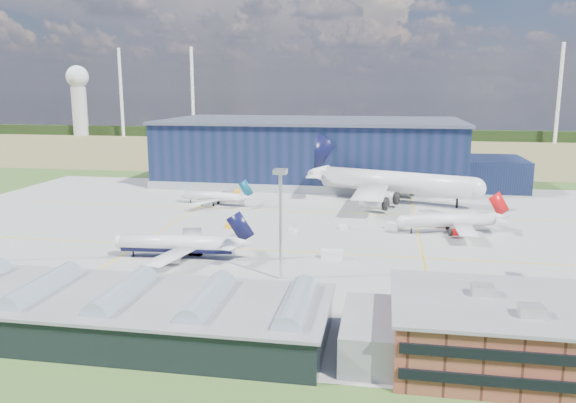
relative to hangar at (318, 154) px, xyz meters
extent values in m
plane|color=#345620|center=(-2.81, -94.80, -11.62)|extent=(600.00, 600.00, 0.00)
cube|color=gray|center=(-2.81, -84.80, -11.59)|extent=(220.00, 160.00, 0.06)
cube|color=yellow|center=(-2.81, -104.80, -11.54)|extent=(180.00, 0.40, 0.02)
cube|color=yellow|center=(-2.81, -59.80, -11.54)|extent=(180.00, 0.40, 0.02)
cube|color=yellow|center=(-32.81, -84.80, -11.54)|extent=(0.40, 120.00, 0.02)
cube|color=yellow|center=(37.19, -84.80, -11.54)|extent=(0.40, 120.00, 0.02)
cube|color=olive|center=(-2.81, 125.20, -11.62)|extent=(600.00, 220.00, 0.01)
cube|color=black|center=(-2.81, 205.20, -7.62)|extent=(600.00, 8.00, 8.00)
cylinder|color=white|center=(-182.81, 195.20, 23.38)|extent=(2.40, 2.40, 70.00)
cylinder|color=white|center=(-122.81, 195.20, 23.38)|extent=(2.40, 2.40, 70.00)
cylinder|color=white|center=(147.19, 195.20, 23.38)|extent=(2.40, 2.40, 70.00)
cylinder|color=silver|center=(-222.81, 200.20, 8.38)|extent=(12.00, 12.00, 40.00)
sphere|color=white|center=(-222.81, 200.20, 36.38)|extent=(18.00, 18.00, 18.00)
cube|color=#101C36|center=(-2.81, 0.20, 0.88)|extent=(120.00, 60.00, 25.00)
cube|color=#8E959B|center=(-2.81, 0.20, -10.02)|extent=(121.00, 61.00, 3.20)
cube|color=#4D5262|center=(-2.81, 0.20, 13.88)|extent=(122.00, 62.00, 1.20)
cube|color=#101C36|center=(69.19, -4.80, -5.62)|extent=(24.00, 30.00, 12.00)
cube|color=brown|center=(52.19, -154.80, -7.12)|extent=(45.00, 22.00, 9.00)
cube|color=slate|center=(52.19, -154.80, -2.42)|extent=(46.00, 23.00, 0.50)
cube|color=black|center=(52.19, -143.60, -8.62)|extent=(44.00, 0.40, 1.40)
cube|color=black|center=(52.19, -143.60, -5.12)|extent=(44.00, 0.40, 1.40)
cube|color=beige|center=(42.19, -152.80, -1.52)|extent=(3.20, 2.60, 1.60)
cube|color=beige|center=(47.19, -159.80, -1.52)|extent=(3.20, 2.60, 1.60)
cube|color=black|center=(-12.81, -154.80, -8.62)|extent=(65.00, 22.00, 6.00)
cube|color=slate|center=(-12.81, -154.80, -5.42)|extent=(66.00, 23.00, 0.50)
cube|color=slate|center=(27.19, -154.80, -8.62)|extent=(10.00, 18.00, 6.00)
cylinder|color=#92A3B4|center=(-26.81, -154.80, -5.22)|extent=(4.40, 18.00, 4.40)
cylinder|color=#92A3B4|center=(-12.81, -154.80, -5.22)|extent=(4.40, 18.00, 4.40)
cylinder|color=#92A3B4|center=(1.19, -154.80, -5.22)|extent=(4.40, 18.00, 4.40)
cylinder|color=#92A3B4|center=(15.19, -154.80, -5.22)|extent=(4.40, 18.00, 4.40)
cylinder|color=silver|center=(7.19, -124.80, -0.62)|extent=(0.70, 0.70, 22.00)
cube|color=silver|center=(7.19, -124.80, 10.88)|extent=(2.60, 2.60, 1.00)
cube|color=#FFAE16|center=(-14.73, -84.43, -10.89)|extent=(2.51, 3.69, 1.45)
cube|color=#FFAE16|center=(-43.22, -137.38, -10.90)|extent=(2.49, 3.50, 1.44)
cube|color=silver|center=(16.39, -109.01, -10.55)|extent=(4.91, 2.14, 2.14)
cube|color=silver|center=(16.65, -80.90, -10.97)|extent=(2.82, 3.47, 1.30)
cube|color=silver|center=(30.58, -78.95, -10.60)|extent=(4.71, 4.45, 2.04)
cube|color=#FFAE16|center=(-26.66, -32.80, -10.95)|extent=(2.85, 3.51, 1.33)
cube|color=silver|center=(3.43, -86.90, -11.04)|extent=(3.15, 2.73, 1.15)
cube|color=silver|center=(59.20, -132.83, -10.49)|extent=(5.15, 3.49, 2.26)
imported|color=#99999E|center=(1.63, -142.80, -10.98)|extent=(3.82, 1.72, 1.27)
imported|color=#99999E|center=(-15.79, -111.81, -11.06)|extent=(3.40, 1.25, 1.11)
camera|label=1|loc=(27.57, -233.35, 27.14)|focal=35.00mm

